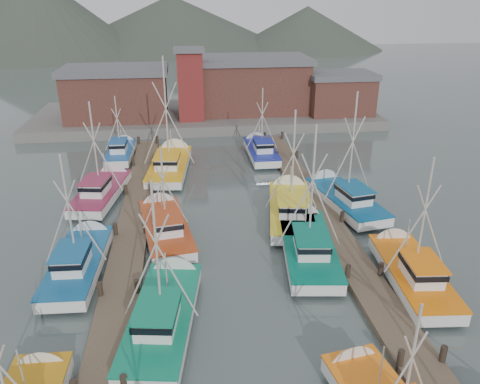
{
  "coord_description": "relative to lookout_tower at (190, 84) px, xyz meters",
  "views": [
    {
      "loc": [
        -3.04,
        -24.12,
        15.67
      ],
      "look_at": [
        0.72,
        6.21,
        2.6
      ],
      "focal_mm": 35.0,
      "sensor_mm": 36.0,
      "label": 1
    }
  ],
  "objects": [
    {
      "name": "shed_right",
      "position": [
        19.0,
        1.0,
        -1.71
      ],
      "size": [
        8.48,
        6.36,
        5.2
      ],
      "color": "brown",
      "rests_on": "quay"
    },
    {
      "name": "quay",
      "position": [
        2.0,
        4.0,
        -4.95
      ],
      "size": [
        44.0,
        16.0,
        1.2
      ],
      "primitive_type": "cube",
      "color": "slate",
      "rests_on": "ground"
    },
    {
      "name": "gull_near",
      "position": [
        -0.13,
        -39.16,
        3.52
      ],
      "size": [
        1.55,
        0.62,
        0.24
      ],
      "rotation": [
        0.0,
        0.0,
        0.09
      ],
      "color": "slate",
      "rests_on": "ground"
    },
    {
      "name": "boat_14",
      "position": [
        -7.5,
        -10.34,
        -4.87
      ],
      "size": [
        2.93,
        7.86,
        7.07
      ],
      "rotation": [
        0.0,
        0.0,
        -0.02
      ],
      "color": "black",
      "rests_on": "ground"
    },
    {
      "name": "dock_left",
      "position": [
        -5.0,
        -28.96,
        -5.34
      ],
      "size": [
        2.3,
        46.0,
        1.5
      ],
      "color": "#4E3C30",
      "rests_on": "ground"
    },
    {
      "name": "boat_11",
      "position": [
        11.19,
        -24.5,
        -4.86
      ],
      "size": [
        4.45,
        9.65,
        10.05
      ],
      "rotation": [
        0.0,
        0.0,
        0.18
      ],
      "color": "black",
      "rests_on": "ground"
    },
    {
      "name": "dock_right",
      "position": [
        9.0,
        -28.96,
        -5.34
      ],
      "size": [
        2.3,
        46.0,
        1.5
      ],
      "color": "#4E3C30",
      "rests_on": "ground"
    },
    {
      "name": "boat_12",
      "position": [
        -2.44,
        -14.81,
        -4.86
      ],
      "size": [
        4.65,
        10.67,
        11.7
      ],
      "rotation": [
        0.0,
        0.0,
        -0.11
      ],
      "color": "black",
      "rests_on": "ground"
    },
    {
      "name": "boat_13",
      "position": [
        6.71,
        -11.73,
        -4.87
      ],
      "size": [
        3.2,
        8.53,
        7.89
      ],
      "rotation": [
        0.0,
        0.0,
        0.0
      ],
      "color": "black",
      "rests_on": "ground"
    },
    {
      "name": "shed_left",
      "position": [
        -9.0,
        2.0,
        -1.21
      ],
      "size": [
        12.72,
        8.48,
        6.2
      ],
      "color": "brown",
      "rests_on": "quay"
    },
    {
      "name": "shed_center",
      "position": [
        8.0,
        4.0,
        -0.86
      ],
      "size": [
        14.84,
        9.54,
        6.9
      ],
      "color": "brown",
      "rests_on": "quay"
    },
    {
      "name": "boat_4",
      "position": [
        -2.45,
        -37.29,
        -4.87
      ],
      "size": [
        4.27,
        9.69,
        9.0
      ],
      "rotation": [
        0.0,
        0.0,
        -0.16
      ],
      "color": "black",
      "rests_on": "ground"
    },
    {
      "name": "boat_10",
      "position": [
        -7.87,
        -20.56,
        -4.87
      ],
      "size": [
        4.21,
        9.37,
        8.94
      ],
      "rotation": [
        0.0,
        0.0,
        -0.17
      ],
      "color": "black",
      "rests_on": "ground"
    },
    {
      "name": "lookout_tower",
      "position": [
        0.0,
        0.0,
        0.0
      ],
      "size": [
        3.6,
        3.6,
        8.5
      ],
      "color": "maroon",
      "rests_on": "quay"
    },
    {
      "name": "distant_hills",
      "position": [
        -10.76,
        89.59,
        -5.55
      ],
      "size": [
        175.0,
        140.0,
        42.0
      ],
      "color": "#3D4539",
      "rests_on": "ground"
    },
    {
      "name": "boat_6",
      "position": [
        -7.68,
        -31.62,
        -4.87
      ],
      "size": [
        3.5,
        8.95,
        8.42
      ],
      "rotation": [
        0.0,
        0.0,
        -0.04
      ],
      "color": "black",
      "rests_on": "ground"
    },
    {
      "name": "ground",
      "position": [
        2.0,
        -33.0,
        -5.55
      ],
      "size": [
        260.0,
        260.0,
        0.0
      ],
      "primitive_type": "plane",
      "color": "#465451",
      "rests_on": "ground"
    },
    {
      "name": "boat_7",
      "position": [
        11.7,
        -35.12,
        -4.87
      ],
      "size": [
        3.53,
        9.0,
        8.65
      ],
      "rotation": [
        0.0,
        0.0,
        -0.09
      ],
      "color": "black",
      "rests_on": "ground"
    },
    {
      "name": "gull_far",
      "position": [
        3.5,
        -32.44,
        2.77
      ],
      "size": [
        1.55,
        0.61,
        0.24
      ],
      "rotation": [
        0.0,
        0.0,
        -0.05
      ],
      "color": "slate",
      "rests_on": "ground"
    },
    {
      "name": "boat_8",
      "position": [
        -2.68,
        -27.6,
        -4.88
      ],
      "size": [
        4.18,
        9.43,
        7.37
      ],
      "rotation": [
        0.0,
        0.0,
        0.16
      ],
      "color": "black",
      "rests_on": "ground"
    },
    {
      "name": "boat_5",
      "position": [
        6.53,
        -31.28,
        -4.87
      ],
      "size": [
        4.23,
        10.16,
        9.7
      ],
      "rotation": [
        0.0,
        0.0,
        -0.12
      ],
      "color": "black",
      "rests_on": "ground"
    },
    {
      "name": "boat_9",
      "position": [
        6.69,
        -25.78,
        -4.87
      ],
      "size": [
        4.72,
        10.24,
        9.25
      ],
      "rotation": [
        0.0,
        0.0,
        -0.18
      ],
      "color": "black",
      "rests_on": "ground"
    }
  ]
}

